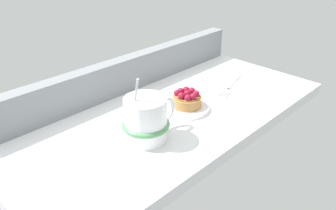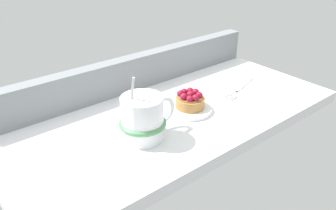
{
  "view_description": "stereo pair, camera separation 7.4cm",
  "coord_description": "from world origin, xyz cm",
  "px_view_note": "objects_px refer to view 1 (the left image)",
  "views": [
    {
      "loc": [
        -51.17,
        -49.24,
        39.41
      ],
      "look_at": [
        -4.33,
        -3.26,
        4.6
      ],
      "focal_mm": 36.66,
      "sensor_mm": 36.0,
      "label": 1
    },
    {
      "loc": [
        -45.68,
        -54.23,
        39.41
      ],
      "look_at": [
        -4.33,
        -3.26,
        4.6
      ],
      "focal_mm": 36.66,
      "sensor_mm": 36.0,
      "label": 2
    }
  ],
  "objects_px": {
    "raspberry_tart": "(187,99)",
    "coffee_mug": "(147,120)",
    "dessert_fork": "(231,85)",
    "dessert_plate": "(187,108)"
  },
  "relations": [
    {
      "from": "raspberry_tart",
      "to": "coffee_mug",
      "type": "xyz_separation_m",
      "value": [
        -0.15,
        -0.02,
        0.02
      ]
    },
    {
      "from": "dessert_plate",
      "to": "dessert_fork",
      "type": "xyz_separation_m",
      "value": [
        0.19,
        0.0,
        -0.0
      ]
    },
    {
      "from": "coffee_mug",
      "to": "dessert_fork",
      "type": "relative_size",
      "value": 0.85
    },
    {
      "from": "dessert_plate",
      "to": "coffee_mug",
      "type": "bearing_deg",
      "value": -170.63
    },
    {
      "from": "dessert_plate",
      "to": "coffee_mug",
      "type": "xyz_separation_m",
      "value": [
        -0.15,
        -0.02,
        0.04
      ]
    },
    {
      "from": "raspberry_tart",
      "to": "dessert_fork",
      "type": "distance_m",
      "value": 0.19
    },
    {
      "from": "coffee_mug",
      "to": "dessert_fork",
      "type": "bearing_deg",
      "value": 4.88
    },
    {
      "from": "coffee_mug",
      "to": "dessert_fork",
      "type": "xyz_separation_m",
      "value": [
        0.34,
        0.03,
        -0.04
      ]
    },
    {
      "from": "dessert_plate",
      "to": "coffee_mug",
      "type": "distance_m",
      "value": 0.16
    },
    {
      "from": "raspberry_tart",
      "to": "dessert_plate",
      "type": "bearing_deg",
      "value": -30.84
    }
  ]
}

